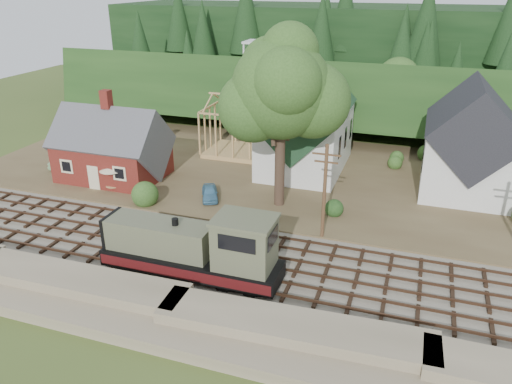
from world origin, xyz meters
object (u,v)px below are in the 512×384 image
(locomotive, at_px, (197,250))
(car_blue, at_px, (210,193))
(patio_set, at_px, (111,169))
(car_green, at_px, (68,164))

(locomotive, height_order, car_blue, locomotive)
(locomotive, bearing_deg, patio_set, 142.20)
(locomotive, height_order, car_green, locomotive)
(car_green, distance_m, patio_set, 8.45)
(car_blue, bearing_deg, car_green, 147.63)
(car_blue, relative_size, patio_set, 1.40)
(car_blue, bearing_deg, patio_set, 160.79)
(car_blue, bearing_deg, locomotive, -95.52)
(car_blue, xyz_separation_m, patio_set, (-9.72, -1.08, 1.56))
(locomotive, distance_m, car_blue, 12.86)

